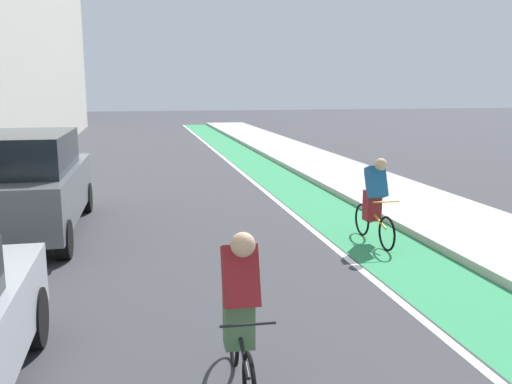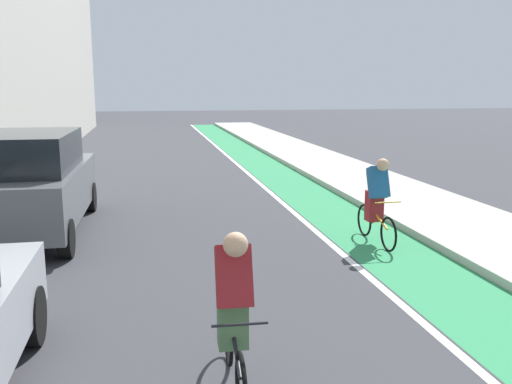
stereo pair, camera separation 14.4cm
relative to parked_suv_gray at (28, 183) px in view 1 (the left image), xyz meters
name	(u,v)px [view 1 (the left image)]	position (x,y,z in m)	size (l,w,h in m)	color
ground_plane	(170,177)	(3.04, 6.43, -1.02)	(95.13, 95.13, 0.00)	#38383D
bike_lane_paint	(258,165)	(6.33, 8.43, -1.02)	(1.60, 43.24, 0.00)	#2D8451
lane_divider_stripe	(233,166)	(5.43, 8.43, -1.02)	(0.12, 43.24, 0.00)	white
sidewalk_right	(314,161)	(8.50, 8.43, -0.95)	(2.74, 43.24, 0.14)	#A8A59E
parked_suv_gray	(28,183)	(0.00, 0.00, 0.00)	(1.98, 4.70, 1.98)	#595B60
cyclist_lead	(240,310)	(2.94, -6.34, -0.21)	(0.48, 1.69, 1.60)	black
cyclist_mid	(375,197)	(6.25, -1.90, -0.17)	(0.48, 1.67, 1.59)	black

